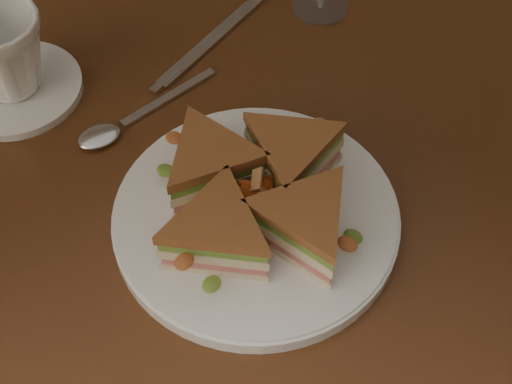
{
  "coord_description": "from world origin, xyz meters",
  "views": [
    {
      "loc": [
        -0.26,
        -0.44,
        1.34
      ],
      "look_at": [
        -0.05,
        -0.1,
        0.8
      ],
      "focal_mm": 50.0,
      "sensor_mm": 36.0,
      "label": 1
    }
  ],
  "objects_px": {
    "sandwich_wedges": "(256,195)",
    "plate": "(256,218)",
    "knife": "(206,46)",
    "coffee_cup": "(1,54)",
    "spoon": "(117,127)",
    "table": "(245,195)",
    "saucer": "(15,89)"
  },
  "relations": [
    {
      "from": "saucer",
      "to": "table",
      "type": "bearing_deg",
      "value": -48.11
    },
    {
      "from": "plate",
      "to": "knife",
      "type": "relative_size",
      "value": 1.39
    },
    {
      "from": "plate",
      "to": "sandwich_wedges",
      "type": "distance_m",
      "value": 0.04
    },
    {
      "from": "plate",
      "to": "sandwich_wedges",
      "type": "bearing_deg",
      "value": 135.0
    },
    {
      "from": "spoon",
      "to": "saucer",
      "type": "distance_m",
      "value": 0.14
    },
    {
      "from": "knife",
      "to": "coffee_cup",
      "type": "bearing_deg",
      "value": 144.91
    },
    {
      "from": "plate",
      "to": "saucer",
      "type": "relative_size",
      "value": 1.82
    },
    {
      "from": "spoon",
      "to": "table",
      "type": "bearing_deg",
      "value": -47.88
    },
    {
      "from": "spoon",
      "to": "saucer",
      "type": "height_order",
      "value": "same"
    },
    {
      "from": "table",
      "to": "coffee_cup",
      "type": "distance_m",
      "value": 0.32
    },
    {
      "from": "knife",
      "to": "table",
      "type": "bearing_deg",
      "value": -127.0
    },
    {
      "from": "sandwich_wedges",
      "to": "knife",
      "type": "bearing_deg",
      "value": 70.9
    },
    {
      "from": "table",
      "to": "spoon",
      "type": "height_order",
      "value": "spoon"
    },
    {
      "from": "sandwich_wedges",
      "to": "knife",
      "type": "relative_size",
      "value": 1.26
    },
    {
      "from": "spoon",
      "to": "saucer",
      "type": "relative_size",
      "value": 1.18
    },
    {
      "from": "knife",
      "to": "coffee_cup",
      "type": "distance_m",
      "value": 0.24
    },
    {
      "from": "coffee_cup",
      "to": "knife",
      "type": "bearing_deg",
      "value": -0.46
    },
    {
      "from": "plate",
      "to": "coffee_cup",
      "type": "bearing_deg",
      "value": 114.24
    },
    {
      "from": "sandwich_wedges",
      "to": "coffee_cup",
      "type": "xyz_separation_m",
      "value": [
        -0.14,
        0.3,
        0.01
      ]
    },
    {
      "from": "table",
      "to": "sandwich_wedges",
      "type": "xyz_separation_m",
      "value": [
        -0.05,
        -0.1,
        0.14
      ]
    },
    {
      "from": "coffee_cup",
      "to": "sandwich_wedges",
      "type": "bearing_deg",
      "value": -53.42
    },
    {
      "from": "table",
      "to": "plate",
      "type": "relative_size",
      "value": 4.23
    },
    {
      "from": "table",
      "to": "spoon",
      "type": "bearing_deg",
      "value": 141.25
    },
    {
      "from": "table",
      "to": "saucer",
      "type": "relative_size",
      "value": 7.72
    },
    {
      "from": "sandwich_wedges",
      "to": "plate",
      "type": "bearing_deg",
      "value": -45.0
    },
    {
      "from": "table",
      "to": "spoon",
      "type": "relative_size",
      "value": 6.57
    },
    {
      "from": "spoon",
      "to": "knife",
      "type": "relative_size",
      "value": 0.9
    },
    {
      "from": "saucer",
      "to": "coffee_cup",
      "type": "bearing_deg",
      "value": 0.0
    },
    {
      "from": "plate",
      "to": "coffee_cup",
      "type": "height_order",
      "value": "coffee_cup"
    },
    {
      "from": "sandwich_wedges",
      "to": "saucer",
      "type": "bearing_deg",
      "value": 114.24
    },
    {
      "from": "spoon",
      "to": "coffee_cup",
      "type": "bearing_deg",
      "value": 113.16
    },
    {
      "from": "sandwich_wedges",
      "to": "spoon",
      "type": "height_order",
      "value": "sandwich_wedges"
    }
  ]
}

